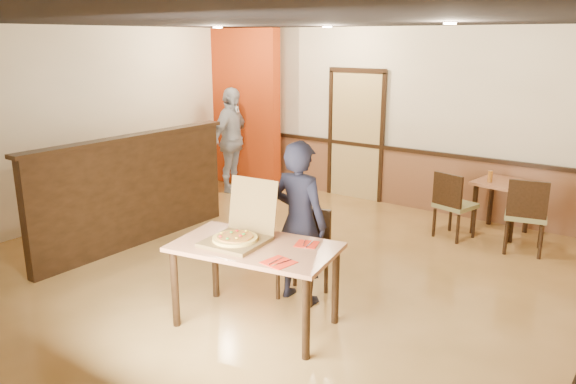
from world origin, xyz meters
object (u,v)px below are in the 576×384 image
diner (299,222)px  condiment (490,176)px  main_table (255,256)px  side_table (502,194)px  side_chair_right (526,213)px  passerby (231,140)px  diner_chair (305,249)px  pizza_box (239,235)px  side_chair_left (453,203)px

diner → condiment: bearing=-106.6°
diner → condiment: 3.34m
main_table → side_table: size_ratio=2.12×
side_chair_right → passerby: 4.95m
diner → condiment: (0.92, 3.21, -0.03)m
side_table → diner: diner is taller
diner_chair → diner: bearing=-88.2°
side_table → diner: 3.51m
diner_chair → side_chair_right: 3.00m
side_chair_right → side_table: 0.78m
side_chair_right → side_table: size_ratio=1.28×
main_table → passerby: 4.84m
main_table → passerby: size_ratio=0.89×
pizza_box → condiment: pizza_box is taller
side_chair_right → diner: (-1.54, -2.71, 0.30)m
side_chair_left → passerby: 4.02m
side_chair_right → pizza_box: bearing=50.5°
side_chair_right → pizza_box: 3.85m
diner_chair → side_chair_right: side_chair_right is taller
main_table → diner: (0.02, 0.68, 0.15)m
side_table → pizza_box: pizza_box is taller
diner_chair → side_chair_right: size_ratio=0.94×
diner_chair → passerby: (-3.37, 2.65, 0.41)m
side_chair_left → side_table: bearing=-112.6°
diner_chair → side_chair_left: size_ratio=1.00×
main_table → side_chair_left: size_ratio=1.77×
main_table → pizza_box: bearing=177.9°
side_table → condiment: bearing=-139.7°
passerby → pizza_box: 4.74m
diner_chair → diner: (0.02, -0.15, 0.34)m
condiment → passerby: bearing=-174.6°
main_table → diner: diner is taller
diner → passerby: (-3.39, 2.80, 0.07)m
side_chair_left → condiment: side_chair_left is taller
diner → passerby: size_ratio=0.92×
side_chair_right → diner: size_ratio=0.58×
passerby → main_table: bearing=-146.9°
diner_chair → diner: size_ratio=0.55×
condiment → diner: bearing=-106.1°
main_table → side_table: bearing=64.0°
diner → condiment: size_ratio=10.81×
main_table → side_table: 4.16m
pizza_box → side_table: bearing=66.4°
main_table → diner_chair: 0.84m
main_table → diner_chair: diner_chair is taller
side_chair_right → condiment: 0.84m
pizza_box → condiment: (1.12, 3.91, -0.06)m
side_table → condiment: 0.32m
side_chair_right → side_table: (-0.47, 0.62, 0.02)m
main_table → condiment: 4.00m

